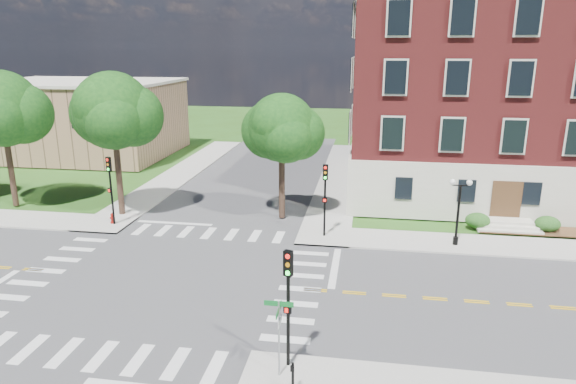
# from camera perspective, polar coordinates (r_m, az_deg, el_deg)

# --- Properties ---
(ground) EXTENTS (160.00, 160.00, 0.00)m
(ground) POSITION_cam_1_polar(r_m,az_deg,el_deg) (28.83, -13.19, -9.47)
(ground) COLOR #2B5016
(ground) RESTS_ON ground
(road_ew) EXTENTS (90.00, 12.00, 0.01)m
(road_ew) POSITION_cam_1_polar(r_m,az_deg,el_deg) (28.83, -13.19, -9.46)
(road_ew) COLOR #3D3D3F
(road_ew) RESTS_ON ground
(road_ns) EXTENTS (12.00, 90.00, 0.01)m
(road_ns) POSITION_cam_1_polar(r_m,az_deg,el_deg) (28.83, -13.19, -9.46)
(road_ns) COLOR #3D3D3F
(road_ns) RESTS_ON ground
(sidewalk_ne) EXTENTS (34.00, 34.00, 0.12)m
(sidewalk_ne) POSITION_cam_1_polar(r_m,az_deg,el_deg) (41.49, 15.53, -1.63)
(sidewalk_ne) COLOR #9E9B93
(sidewalk_ne) RESTS_ON ground
(sidewalk_nw) EXTENTS (34.00, 34.00, 0.12)m
(sidewalk_nw) POSITION_cam_1_polar(r_m,az_deg,el_deg) (48.57, -23.37, 0.17)
(sidewalk_nw) COLOR #9E9B93
(sidewalk_nw) RESTS_ON ground
(crosswalk_east) EXTENTS (2.20, 10.20, 0.02)m
(crosswalk_east) POSITION_cam_1_polar(r_m,az_deg,el_deg) (27.09, 1.34, -10.75)
(crosswalk_east) COLOR silver
(crosswalk_east) RESTS_ON ground
(stop_bar_east) EXTENTS (0.40, 5.50, 0.00)m
(stop_bar_east) POSITION_cam_1_polar(r_m,az_deg,el_deg) (29.65, 5.23, -8.35)
(stop_bar_east) COLOR silver
(stop_bar_east) RESTS_ON ground
(main_building) EXTENTS (30.60, 22.40, 16.50)m
(main_building) POSITION_cam_1_polar(r_m,az_deg,el_deg) (48.11, 25.83, 9.82)
(main_building) COLOR beige
(main_building) RESTS_ON ground
(secondary_building) EXTENTS (20.40, 15.40, 8.30)m
(secondary_building) POSITION_cam_1_polar(r_m,az_deg,el_deg) (63.45, -21.96, 7.65)
(secondary_building) COLOR #957052
(secondary_building) RESTS_ON ground
(tree_b) EXTENTS (5.70, 5.70, 10.40)m
(tree_b) POSITION_cam_1_polar(r_m,az_deg,el_deg) (44.13, -29.21, 8.06)
(tree_b) COLOR #322219
(tree_b) RESTS_ON ground
(tree_c) EXTENTS (5.51, 5.51, 10.40)m
(tree_c) POSITION_cam_1_polar(r_m,az_deg,el_deg) (38.65, -18.88, 8.51)
(tree_c) COLOR #322219
(tree_c) RESTS_ON ground
(tree_d) EXTENTS (4.79, 4.79, 8.96)m
(tree_d) POSITION_cam_1_polar(r_m,az_deg,el_deg) (35.91, -0.71, 7.10)
(tree_d) COLOR #322219
(tree_d) RESTS_ON ground
(traffic_signal_se) EXTENTS (0.38, 0.46, 4.80)m
(traffic_signal_se) POSITION_cam_1_polar(r_m,az_deg,el_deg) (19.64, 0.02, -11.25)
(traffic_signal_se) COLOR black
(traffic_signal_se) RESTS_ON ground
(traffic_signal_ne) EXTENTS (0.36, 0.42, 4.80)m
(traffic_signal_ne) POSITION_cam_1_polar(r_m,az_deg,el_deg) (33.03, 4.13, 0.12)
(traffic_signal_ne) COLOR black
(traffic_signal_ne) RESTS_ON ground
(traffic_signal_nw) EXTENTS (0.38, 0.46, 4.80)m
(traffic_signal_nw) POSITION_cam_1_polar(r_m,az_deg,el_deg) (37.22, -19.14, 1.08)
(traffic_signal_nw) COLOR black
(traffic_signal_nw) RESTS_ON ground
(twin_lamp_west) EXTENTS (1.36, 0.36, 4.23)m
(twin_lamp_west) POSITION_cam_1_polar(r_m,az_deg,el_deg) (33.36, 18.42, -1.70)
(twin_lamp_west) COLOR black
(twin_lamp_west) RESTS_ON ground
(street_sign_pole) EXTENTS (1.10, 1.10, 3.10)m
(street_sign_pole) POSITION_cam_1_polar(r_m,az_deg,el_deg) (19.50, -0.99, -14.41)
(street_sign_pole) COLOR gray
(street_sign_pole) RESTS_ON ground
(push_button_post) EXTENTS (0.14, 0.21, 1.20)m
(push_button_post) POSITION_cam_1_polar(r_m,az_deg,el_deg) (19.47, 0.53, -19.77)
(push_button_post) COLOR black
(push_button_post) RESTS_ON ground
(fire_hydrant) EXTENTS (0.35, 0.35, 0.75)m
(fire_hydrant) POSITION_cam_1_polar(r_m,az_deg,el_deg) (38.18, -18.92, -2.80)
(fire_hydrant) COLOR #A4130C
(fire_hydrant) RESTS_ON ground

